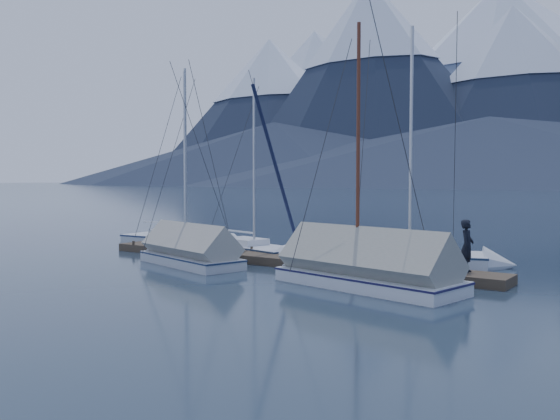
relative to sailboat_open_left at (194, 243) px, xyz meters
The scene contains 9 objects.
ground 8.74m from the sailboat_open_left, 32.80° to the right, with size 1000.00×1000.00×0.00m, color #152231.
dock 7.83m from the sailboat_open_left, 20.40° to the right, with size 18.00×1.50×0.54m.
mooring_posts 7.37m from the sailboat_open_left, 21.76° to the right, with size 15.12×1.52×0.35m.
sailboat_open_left is the anchor object (origin of this frame).
sailboat_open_mid 5.20m from the sailboat_open_left, 11.70° to the right, with size 6.88×3.40×8.77m.
sailboat_open_right 12.18m from the sailboat_open_left, ahead, with size 8.18×4.71×10.43m.
sailboat_covered_near 13.14m from the sailboat_open_left, 23.53° to the right, with size 7.44×3.54×9.31m.
sailboat_covered_far 6.41m from the sailboat_open_left, 49.97° to the right, with size 6.32×3.31×8.50m.
person 15.09m from the sailboat_open_left, ahead, with size 0.64×0.42×1.76m, color black.
Camera 1 is at (13.75, -17.40, 3.45)m, focal length 38.00 mm.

